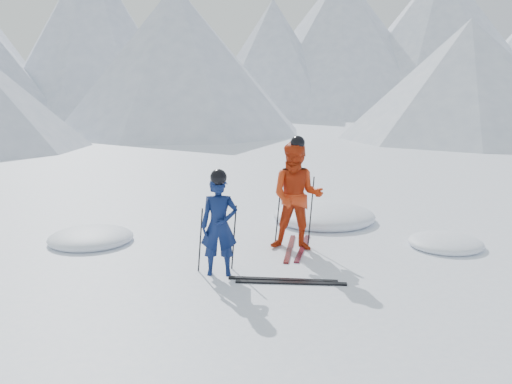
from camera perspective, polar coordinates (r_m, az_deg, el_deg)
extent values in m
plane|color=white|center=(9.87, 11.19, -6.61)|extent=(160.00, 160.00, 0.00)
cone|color=#B2BCD1|center=(50.34, -16.77, 15.56)|extent=(23.96, 23.96, 14.35)
cone|color=#B2BCD1|center=(60.32, -8.64, 13.96)|extent=(17.69, 17.69, 11.93)
cone|color=#B2BCD1|center=(53.04, 1.78, 13.88)|extent=(19.63, 19.63, 10.85)
cone|color=#B2BCD1|center=(57.25, 8.83, 15.22)|extent=(23.31, 23.31, 14.15)
cone|color=#B2BCD1|center=(59.22, 18.69, 14.99)|extent=(28.94, 28.94, 14.88)
cone|color=#B2BCD1|center=(32.56, 21.33, 10.96)|extent=(14.00, 14.00, 6.50)
cone|color=#B2BCD1|center=(34.99, -8.34, 13.61)|extent=(16.00, 16.00, 9.00)
imported|color=#0B1A47|center=(8.58, -3.90, -3.58)|extent=(0.62, 0.43, 1.60)
imported|color=red|center=(9.85, 4.32, -0.47)|extent=(1.14, 0.99, 1.99)
cylinder|color=black|center=(8.79, -5.88, -5.05)|extent=(0.11, 0.08, 1.06)
cylinder|color=black|center=(8.90, -2.33, -4.78)|extent=(0.11, 0.07, 1.06)
cylinder|color=black|center=(10.11, 2.36, -2.06)|extent=(0.13, 0.10, 1.32)
cylinder|color=black|center=(10.12, 5.81, -2.10)|extent=(0.13, 0.09, 1.32)
cube|color=black|center=(10.07, 3.57, -5.95)|extent=(0.51, 1.67, 0.03)
cube|color=black|center=(10.12, 4.91, -5.90)|extent=(0.62, 1.64, 0.03)
cube|color=black|center=(8.52, 2.84, -9.19)|extent=(1.68, 0.45, 0.03)
cube|color=black|center=(8.40, 3.69, -9.51)|extent=(1.69, 0.40, 0.03)
ellipsoid|color=white|center=(11.00, -16.97, -5.03)|extent=(1.62, 1.62, 0.36)
ellipsoid|color=white|center=(10.83, 19.30, -5.43)|extent=(1.38, 1.38, 0.30)
ellipsoid|color=white|center=(12.21, 7.15, -3.01)|extent=(2.27, 2.27, 0.50)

